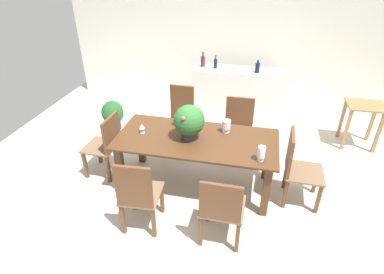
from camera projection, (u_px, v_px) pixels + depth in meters
The scene contains 20 objects.
ground_plane at pixel (200, 173), 4.67m from camera, with size 7.04×7.04×0.00m, color beige.
back_wall at pixel (227, 41), 6.18m from camera, with size 6.40×0.10×2.60m, color silver.
dining_table at pixel (197, 147), 4.13m from camera, with size 2.08×0.96×0.76m.
chair_foot_end at pixel (297, 165), 3.94m from camera, with size 0.48×0.49×0.97m.
chair_far_left at pixel (180, 116), 5.04m from camera, with size 0.44×0.49×1.04m.
chair_far_right at pixel (238, 125), 4.87m from camera, with size 0.47×0.41×0.94m.
chair_near_right at pixel (221, 208), 3.33m from camera, with size 0.48×0.46×0.91m.
chair_near_left at pixel (138, 194), 3.48m from camera, with size 0.47×0.50×0.98m.
chair_head_end at pixel (107, 143), 4.43m from camera, with size 0.45×0.48×0.93m.
flower_centerpiece at pixel (189, 121), 3.94m from camera, with size 0.39×0.40×0.46m.
crystal_vase_left at pixel (226, 125), 4.15m from camera, with size 0.12×0.12×0.18m.
crystal_vase_center_near at pixel (177, 120), 4.32m from camera, with size 0.08×0.08×0.15m.
crystal_vase_right at pixel (261, 153), 3.59m from camera, with size 0.09×0.09×0.19m.
wine_glass at pixel (142, 127), 4.14m from camera, with size 0.07×0.07×0.13m.
kitchen_counter at pixel (235, 94), 6.02m from camera, with size 1.57×0.50×0.96m, color silver.
wine_bottle_clear at pixel (216, 63), 5.78m from camera, with size 0.06×0.06×0.24m.
wine_bottle_dark at pixel (203, 61), 5.86m from camera, with size 0.08×0.08×0.27m.
wine_bottle_green at pixel (257, 68), 5.57m from camera, with size 0.08×0.08×0.23m.
side_table at pixel (362, 116), 5.10m from camera, with size 0.55×0.48×0.74m.
potted_plant_floor at pixel (113, 114), 5.68m from camera, with size 0.39×0.39×0.55m.
Camera 1 is at (0.71, -3.66, 2.86)m, focal length 29.54 mm.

